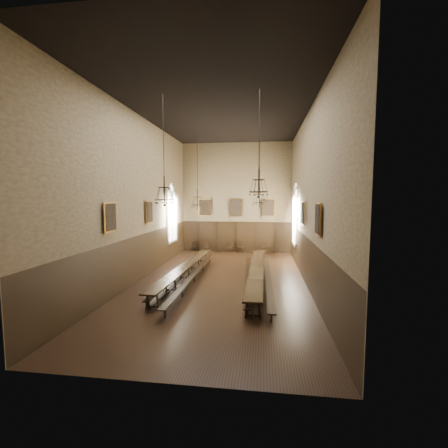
% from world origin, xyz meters
% --- Properties ---
extents(floor, '(9.00, 18.00, 0.02)m').
position_xyz_m(floor, '(0.00, 0.00, -0.01)').
color(floor, black).
rests_on(floor, ground).
extents(ceiling, '(9.00, 18.00, 0.02)m').
position_xyz_m(ceiling, '(0.00, 0.00, 9.01)').
color(ceiling, black).
rests_on(ceiling, ground).
extents(wall_back, '(9.00, 0.02, 9.00)m').
position_xyz_m(wall_back, '(0.00, 9.01, 4.50)').
color(wall_back, '#93815A').
rests_on(wall_back, ground).
extents(wall_front, '(9.00, 0.02, 9.00)m').
position_xyz_m(wall_front, '(0.00, -9.01, 4.50)').
color(wall_front, '#93815A').
rests_on(wall_front, ground).
extents(wall_left, '(0.02, 18.00, 9.00)m').
position_xyz_m(wall_left, '(-4.51, 0.00, 4.50)').
color(wall_left, '#93815A').
rests_on(wall_left, ground).
extents(wall_right, '(0.02, 18.00, 9.00)m').
position_xyz_m(wall_right, '(4.51, 0.00, 4.50)').
color(wall_right, '#93815A').
rests_on(wall_right, ground).
extents(wainscot_panelling, '(9.00, 18.00, 2.50)m').
position_xyz_m(wainscot_panelling, '(0.00, 0.00, 1.25)').
color(wainscot_panelling, black).
rests_on(wainscot_panelling, floor).
extents(table_left, '(1.10, 9.92, 0.77)m').
position_xyz_m(table_left, '(-2.04, 0.11, 0.39)').
color(table_left, black).
rests_on(table_left, floor).
extents(table_right, '(0.84, 10.62, 0.83)m').
position_xyz_m(table_right, '(1.92, 0.00, 0.41)').
color(table_right, black).
rests_on(table_right, floor).
extents(bench_left_outer, '(0.81, 9.54, 0.43)m').
position_xyz_m(bench_left_outer, '(-2.63, 0.09, 0.27)').
color(bench_left_outer, black).
rests_on(bench_left_outer, floor).
extents(bench_left_inner, '(0.35, 10.63, 0.48)m').
position_xyz_m(bench_left_inner, '(-1.44, -0.25, 0.30)').
color(bench_left_inner, black).
rests_on(bench_left_inner, floor).
extents(bench_right_inner, '(0.71, 9.51, 0.43)m').
position_xyz_m(bench_right_inner, '(1.46, -0.24, 0.27)').
color(bench_right_inner, black).
rests_on(bench_right_inner, floor).
extents(bench_right_outer, '(0.47, 10.67, 0.48)m').
position_xyz_m(bench_right_outer, '(2.50, -0.10, 0.31)').
color(bench_right_outer, black).
rests_on(bench_right_outer, floor).
extents(chair_0, '(0.48, 0.48, 0.87)m').
position_xyz_m(chair_0, '(-3.56, 8.55, 0.26)').
color(chair_0, black).
rests_on(chair_0, floor).
extents(chair_1, '(0.49, 0.49, 0.88)m').
position_xyz_m(chair_1, '(-2.44, 8.48, 0.27)').
color(chair_1, black).
rests_on(chair_1, floor).
extents(chair_2, '(0.55, 0.55, 0.99)m').
position_xyz_m(chair_2, '(-1.49, 8.49, 0.30)').
color(chair_2, black).
rests_on(chair_2, floor).
extents(chair_3, '(0.51, 0.51, 0.91)m').
position_xyz_m(chair_3, '(-0.39, 8.59, 0.27)').
color(chair_3, black).
rests_on(chair_3, floor).
extents(chair_4, '(0.47, 0.47, 1.03)m').
position_xyz_m(chair_4, '(0.38, 8.53, 0.31)').
color(chair_4, black).
rests_on(chair_4, floor).
extents(chair_6, '(0.48, 0.48, 0.99)m').
position_xyz_m(chair_6, '(2.39, 8.53, 0.30)').
color(chair_6, black).
rests_on(chair_6, floor).
extents(chandelier_back_left, '(0.78, 0.78, 5.06)m').
position_xyz_m(chandelier_back_left, '(-1.88, 2.74, 4.45)').
color(chandelier_back_left, black).
rests_on(chandelier_back_left, ceiling).
extents(chandelier_back_right, '(0.75, 0.75, 4.89)m').
position_xyz_m(chandelier_back_right, '(1.99, 2.03, 4.62)').
color(chandelier_back_right, black).
rests_on(chandelier_back_right, ceiling).
extents(chandelier_front_left, '(0.85, 0.85, 4.70)m').
position_xyz_m(chandelier_front_left, '(-2.14, -2.84, 4.76)').
color(chandelier_front_left, black).
rests_on(chandelier_front_left, ceiling).
extents(chandelier_front_right, '(0.78, 0.78, 4.35)m').
position_xyz_m(chandelier_front_right, '(2.02, -2.97, 5.10)').
color(chandelier_front_right, black).
rests_on(chandelier_front_right, ceiling).
extents(portrait_back_0, '(1.10, 0.12, 1.40)m').
position_xyz_m(portrait_back_0, '(-2.60, 8.88, 3.70)').
color(portrait_back_0, '#A56E27').
rests_on(portrait_back_0, wall_back).
extents(portrait_back_1, '(1.10, 0.12, 1.40)m').
position_xyz_m(portrait_back_1, '(0.00, 8.88, 3.70)').
color(portrait_back_1, '#A56E27').
rests_on(portrait_back_1, wall_back).
extents(portrait_back_2, '(1.10, 0.12, 1.40)m').
position_xyz_m(portrait_back_2, '(2.60, 8.88, 3.70)').
color(portrait_back_2, '#A56E27').
rests_on(portrait_back_2, wall_back).
extents(portrait_left_0, '(0.12, 1.00, 1.30)m').
position_xyz_m(portrait_left_0, '(-4.38, 1.00, 3.70)').
color(portrait_left_0, '#A56E27').
rests_on(portrait_left_0, wall_left).
extents(portrait_left_1, '(0.12, 1.00, 1.30)m').
position_xyz_m(portrait_left_1, '(-4.38, -3.50, 3.70)').
color(portrait_left_1, '#A56E27').
rests_on(portrait_left_1, wall_left).
extents(portrait_right_0, '(0.12, 1.00, 1.30)m').
position_xyz_m(portrait_right_0, '(4.38, 1.00, 3.70)').
color(portrait_right_0, '#A56E27').
rests_on(portrait_right_0, wall_right).
extents(portrait_right_1, '(0.12, 1.00, 1.30)m').
position_xyz_m(portrait_right_1, '(4.38, -3.50, 3.70)').
color(portrait_right_1, '#A56E27').
rests_on(portrait_right_1, wall_right).
extents(window_right, '(0.20, 2.20, 4.60)m').
position_xyz_m(window_right, '(4.43, 5.50, 3.40)').
color(window_right, white).
rests_on(window_right, wall_right).
extents(window_left, '(0.20, 2.20, 4.60)m').
position_xyz_m(window_left, '(-4.43, 5.50, 3.40)').
color(window_left, white).
rests_on(window_left, wall_left).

